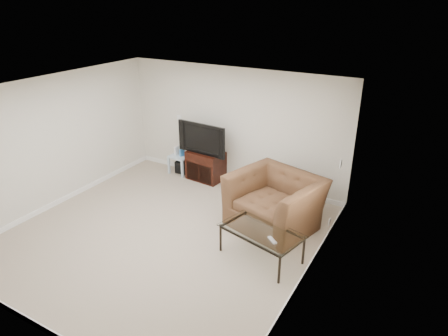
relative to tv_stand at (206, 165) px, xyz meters
The scene contains 18 objects.
floor 2.37m from the tv_stand, 75.91° to the right, with size 5.00×5.00×0.00m, color tan.
ceiling 3.20m from the tv_stand, 75.91° to the right, with size 5.00×5.00×0.00m, color white.
wall_back 1.11m from the tv_stand, 21.02° to the left, with size 5.00×0.02×2.50m, color silver.
wall_left 3.13m from the tv_stand, 130.21° to the right, with size 0.02×5.00×2.50m, color silver.
wall_right 3.94m from the tv_stand, 36.58° to the right, with size 0.02×5.00×2.50m, color silver.
plate_back 1.26m from the tv_stand, 165.89° to the left, with size 0.12×0.02×0.12m, color white.
plate_right_switch 3.27m from the tv_stand, 12.53° to the right, with size 0.02×0.09×0.13m, color white.
plate_right_outlet 3.21m from the tv_stand, 17.76° to the right, with size 0.02×0.08×0.12m, color white.
tv_stand is the anchor object (origin of this frame).
dvd_player 0.22m from the tv_stand, 95.22° to the right, with size 0.43×0.30×0.06m, color black.
television 0.66m from the tv_stand, 95.22° to the right, with size 1.10×0.22×0.68m, color black.
side_table 0.68m from the tv_stand, behind, with size 0.45×0.45×0.43m, color silver, non-canonical shape.
subwoofer 0.67m from the tv_stand, behind, with size 0.27×0.27×0.27m, color black.
game_console 0.81m from the tv_stand, behind, with size 0.05×0.14×0.20m, color white.
game_case 0.65m from the tv_stand, behind, with size 0.05×0.13×0.17m, color #337FCC.
recliner 2.38m from the tv_stand, 27.21° to the right, with size 1.46×0.95×1.27m, color brown.
coffee_table 3.09m from the tv_stand, 41.95° to the right, with size 1.24×0.70×0.49m, color black, non-canonical shape.
remote 3.40m from the tv_stand, 41.32° to the right, with size 0.19×0.05×0.02m, color #B2B2B7.
Camera 1 is at (3.80, -4.61, 3.82)m, focal length 32.00 mm.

